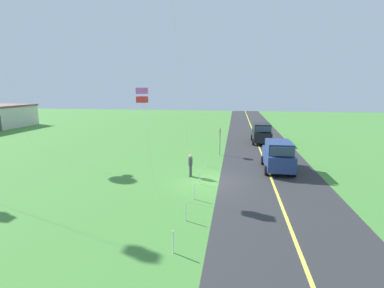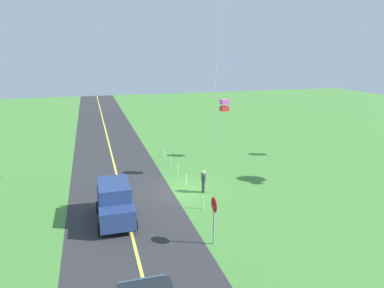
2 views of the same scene
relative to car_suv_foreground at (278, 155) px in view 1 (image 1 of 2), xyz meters
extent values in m
cube|color=#478438|center=(-3.30, 4.68, -1.20)|extent=(120.00, 120.00, 0.10)
cube|color=#2D2D30|center=(-3.30, 0.68, -1.15)|extent=(120.00, 7.00, 0.00)
cube|color=#E5E04C|center=(-3.30, 0.68, -1.15)|extent=(120.00, 0.16, 0.00)
cube|color=navy|center=(0.08, 0.00, -0.26)|extent=(4.40, 1.90, 1.10)
cube|color=navy|center=(-0.17, 0.00, 0.69)|extent=(2.73, 1.75, 0.80)
cube|color=#334756|center=(0.91, 0.00, 0.69)|extent=(0.10, 1.62, 0.64)
cube|color=#334756|center=(-1.79, 0.00, 0.69)|extent=(0.10, 1.62, 0.60)
cylinder|color=black|center=(1.51, 0.95, -0.81)|extent=(0.68, 0.22, 0.68)
cylinder|color=black|center=(1.51, -0.95, -0.81)|extent=(0.68, 0.22, 0.68)
cylinder|color=black|center=(-1.35, 0.95, -0.81)|extent=(0.68, 0.22, 0.68)
cylinder|color=black|center=(-1.35, -0.95, -0.81)|extent=(0.68, 0.22, 0.68)
cube|color=black|center=(10.82, 0.29, -0.26)|extent=(4.40, 1.90, 1.10)
cube|color=black|center=(10.57, 0.29, 0.69)|extent=(2.73, 1.75, 0.80)
cube|color=#334756|center=(11.66, 0.29, 0.69)|extent=(0.10, 1.62, 0.64)
cube|color=#334756|center=(8.95, 0.29, 0.69)|extent=(0.10, 1.62, 0.60)
cylinder|color=black|center=(12.25, 1.24, -0.81)|extent=(0.68, 0.22, 0.68)
cylinder|color=black|center=(12.25, -0.66, -0.81)|extent=(0.68, 0.22, 0.68)
cylinder|color=black|center=(9.39, 1.24, -0.81)|extent=(0.68, 0.22, 0.68)
cylinder|color=black|center=(9.39, -0.66, -0.81)|extent=(0.68, 0.22, 0.68)
cylinder|color=gray|center=(4.14, 4.58, -0.10)|extent=(0.08, 0.08, 2.10)
cylinder|color=red|center=(4.14, 4.58, 1.02)|extent=(0.76, 0.04, 0.76)
cylinder|color=white|center=(4.14, 4.61, 1.02)|extent=(0.62, 0.01, 0.62)
cylinder|color=#3F3F47|center=(-2.63, 6.22, -0.74)|extent=(0.16, 0.16, 0.82)
cylinder|color=#3F3F47|center=(-2.45, 6.22, -0.74)|extent=(0.16, 0.16, 0.82)
cube|color=#3F3F47|center=(-2.54, 6.22, -0.05)|extent=(0.36, 0.22, 0.56)
cylinder|color=#3F3F47|center=(-2.78, 6.22, -0.10)|extent=(0.10, 0.10, 0.52)
cylinder|color=#3F3F47|center=(-2.30, 6.22, -0.10)|extent=(0.10, 0.10, 0.52)
sphere|color=#D8AD84|center=(-2.54, 6.22, 0.34)|extent=(0.22, 0.22, 0.22)
cylinder|color=silver|center=(-2.52, 6.90, 5.80)|extent=(0.05, 1.39, 13.91)
cylinder|color=silver|center=(3.85, 25.29, 5.44)|extent=(2.00, 1.66, 13.18)
cylinder|color=silver|center=(-5.78, 8.12, 1.68)|extent=(1.38, 1.10, 5.68)
cube|color=#D859BF|center=(-5.10, 8.67, 4.77)|extent=(0.56, 0.56, 0.36)
cube|color=red|center=(-5.10, 8.67, 4.27)|extent=(0.56, 0.56, 0.36)
cylinder|color=silver|center=(-11.65, 5.38, -0.70)|extent=(0.05, 0.05, 0.90)
cylinder|color=silver|center=(-9.06, 5.38, -0.70)|extent=(0.05, 0.05, 0.90)
cylinder|color=silver|center=(-6.50, 5.38, -0.70)|extent=(0.05, 0.05, 0.90)
cylinder|color=silver|center=(-4.00, 5.38, -0.70)|extent=(0.05, 0.05, 0.90)
cylinder|color=silver|center=(0.03, 5.38, -0.70)|extent=(0.05, 0.05, 0.90)
camera|label=1|loc=(-20.73, 3.22, 4.89)|focal=25.71mm
camera|label=2|loc=(19.28, -1.00, 8.34)|focal=32.86mm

